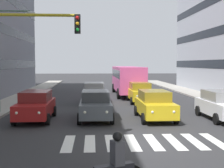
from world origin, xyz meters
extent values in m
plane|color=#2D2D30|center=(0.00, 0.00, 0.00)|extent=(180.00, 180.00, 0.00)
cube|color=silver|center=(-3.15, 0.00, 0.00)|extent=(0.45, 2.80, 0.01)
cube|color=silver|center=(-2.25, 0.00, 0.00)|extent=(0.45, 2.80, 0.01)
cube|color=silver|center=(-1.35, 0.00, 0.00)|extent=(0.45, 2.80, 0.01)
cube|color=silver|center=(-0.45, 0.00, 0.00)|extent=(0.45, 2.80, 0.01)
cube|color=silver|center=(0.45, 0.00, 0.00)|extent=(0.45, 2.80, 0.01)
cube|color=silver|center=(1.35, 0.00, 0.00)|extent=(0.45, 2.80, 0.01)
cube|color=silver|center=(2.25, 0.00, 0.00)|extent=(0.45, 2.80, 0.01)
cube|color=silver|center=(3.15, 0.00, 0.00)|extent=(0.45, 2.80, 0.01)
cube|color=silver|center=(-5.54, -4.86, 0.72)|extent=(1.80, 4.40, 0.80)
cube|color=gray|center=(-5.54, -5.06, 1.42)|extent=(1.58, 2.46, 0.60)
cylinder|color=black|center=(-4.64, -3.40, 0.32)|extent=(0.22, 0.64, 0.64)
cylinder|color=black|center=(-4.64, -6.31, 0.32)|extent=(0.22, 0.64, 0.64)
cube|color=gold|center=(-1.58, -5.20, 0.72)|extent=(1.80, 4.40, 0.80)
cube|color=olive|center=(-1.58, -5.40, 1.42)|extent=(1.58, 2.46, 0.60)
cylinder|color=black|center=(-2.48, -3.74, 0.32)|extent=(0.22, 0.64, 0.64)
cylinder|color=black|center=(-0.68, -3.74, 0.32)|extent=(0.22, 0.64, 0.64)
cylinder|color=black|center=(-2.48, -6.65, 0.32)|extent=(0.22, 0.64, 0.64)
cylinder|color=black|center=(-0.68, -6.65, 0.32)|extent=(0.22, 0.64, 0.64)
sphere|color=white|center=(-2.16, -3.05, 0.80)|extent=(0.18, 0.18, 0.18)
sphere|color=white|center=(-1.01, -3.05, 0.80)|extent=(0.18, 0.18, 0.18)
cube|color=#474C51|center=(1.95, -5.36, 0.72)|extent=(1.80, 4.40, 0.80)
cube|color=#343639|center=(1.95, -5.56, 1.42)|extent=(1.58, 2.46, 0.60)
cylinder|color=black|center=(1.05, -3.91, 0.32)|extent=(0.22, 0.64, 0.64)
cylinder|color=black|center=(2.85, -3.91, 0.32)|extent=(0.22, 0.64, 0.64)
cylinder|color=black|center=(1.05, -6.81, 0.32)|extent=(0.22, 0.64, 0.64)
cylinder|color=black|center=(2.85, -6.81, 0.32)|extent=(0.22, 0.64, 0.64)
sphere|color=white|center=(1.38, -3.21, 0.80)|extent=(0.18, 0.18, 0.18)
sphere|color=white|center=(2.53, -3.21, 0.80)|extent=(0.18, 0.18, 0.18)
cube|color=maroon|center=(5.47, -5.36, 0.72)|extent=(1.80, 4.40, 0.80)
cube|color=maroon|center=(5.47, -5.56, 1.42)|extent=(1.58, 2.46, 0.60)
cylinder|color=black|center=(4.57, -3.91, 0.32)|extent=(0.22, 0.64, 0.64)
cylinder|color=black|center=(6.37, -3.91, 0.32)|extent=(0.22, 0.64, 0.64)
cylinder|color=black|center=(4.57, -6.81, 0.32)|extent=(0.22, 0.64, 0.64)
cylinder|color=black|center=(6.37, -6.81, 0.32)|extent=(0.22, 0.64, 0.64)
sphere|color=white|center=(4.90, -3.21, 0.80)|extent=(0.18, 0.18, 0.18)
sphere|color=white|center=(6.05, -3.21, 0.80)|extent=(0.18, 0.18, 0.18)
cube|color=silver|center=(1.99, -13.24, 0.72)|extent=(1.80, 4.40, 0.80)
cube|color=gray|center=(1.99, -13.44, 1.42)|extent=(1.58, 2.46, 0.60)
cylinder|color=black|center=(1.09, -11.79, 0.32)|extent=(0.22, 0.64, 0.64)
cylinder|color=black|center=(2.89, -11.79, 0.32)|extent=(0.22, 0.64, 0.64)
cylinder|color=black|center=(1.09, -14.69, 0.32)|extent=(0.22, 0.64, 0.64)
cylinder|color=black|center=(2.89, -14.69, 0.32)|extent=(0.22, 0.64, 0.64)
sphere|color=white|center=(1.42, -11.09, 0.80)|extent=(0.18, 0.18, 0.18)
sphere|color=white|center=(2.57, -11.09, 0.80)|extent=(0.18, 0.18, 0.18)
cube|color=gold|center=(-1.95, -13.17, 0.72)|extent=(1.80, 4.40, 0.80)
cube|color=olive|center=(-1.95, -13.37, 1.42)|extent=(1.58, 2.46, 0.60)
cylinder|color=black|center=(-2.85, -11.72, 0.32)|extent=(0.22, 0.64, 0.64)
cylinder|color=black|center=(-1.05, -11.72, 0.32)|extent=(0.22, 0.64, 0.64)
cylinder|color=black|center=(-2.85, -14.62, 0.32)|extent=(0.22, 0.64, 0.64)
cylinder|color=black|center=(-1.05, -14.62, 0.32)|extent=(0.22, 0.64, 0.64)
sphere|color=white|center=(-2.53, -11.02, 0.80)|extent=(0.18, 0.18, 0.18)
sphere|color=white|center=(-1.38, -11.02, 0.80)|extent=(0.18, 0.18, 0.18)
cube|color=#DB5193|center=(-1.58, -19.56, 1.75)|extent=(2.50, 10.50, 2.50)
cube|color=black|center=(-1.58, -19.56, 2.30)|extent=(2.52, 9.87, 0.80)
cylinder|color=black|center=(-2.83, -15.89, 0.50)|extent=(0.28, 1.00, 1.00)
cylinder|color=black|center=(-0.33, -15.89, 0.50)|extent=(0.28, 1.00, 1.00)
cylinder|color=black|center=(-2.83, -22.71, 0.50)|extent=(0.28, 1.00, 1.00)
cylinder|color=black|center=(-0.33, -22.71, 0.50)|extent=(0.28, 1.00, 1.00)
cube|color=#4C4C51|center=(1.49, 4.85, 1.00)|extent=(0.39, 0.44, 0.64)
sphere|color=black|center=(1.49, 4.85, 1.44)|extent=(0.26, 0.26, 0.26)
cylinder|color=#AD991E|center=(5.02, 0.07, 5.30)|extent=(4.59, 0.12, 0.12)
cube|color=black|center=(2.73, 0.07, 4.95)|extent=(0.24, 0.28, 0.76)
sphere|color=red|center=(2.73, 0.22, 5.19)|extent=(0.14, 0.14, 0.14)
sphere|color=orange|center=(2.73, 0.22, 4.95)|extent=(0.14, 0.14, 0.14)
sphere|color=green|center=(2.73, 0.22, 4.71)|extent=(0.14, 0.14, 0.14)
cylinder|color=#4C6B56|center=(7.22, -7.83, 6.77)|extent=(2.19, 0.10, 0.10)
ellipsoid|color=#B7BCC1|center=(6.13, -7.83, 6.67)|extent=(0.56, 0.28, 0.20)
camera|label=1|loc=(2.14, 12.74, 3.35)|focal=49.13mm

